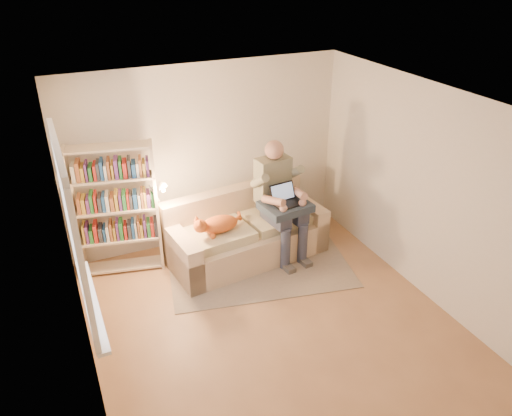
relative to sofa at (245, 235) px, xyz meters
name	(u,v)px	position (x,y,z in m)	size (l,w,h in m)	color
floor	(275,326)	(-0.28, -1.53, -0.33)	(4.50, 4.50, 0.00)	#986A45
ceiling	(280,108)	(-0.28, -1.53, 2.27)	(4.00, 4.50, 0.02)	white
wall_left	(77,276)	(-2.28, -1.53, 0.97)	(0.02, 4.50, 2.60)	silver
wall_right	(428,195)	(1.72, -1.53, 0.97)	(0.02, 4.50, 2.60)	silver
wall_back	(206,156)	(-0.28, 0.72, 0.97)	(4.00, 0.02, 2.60)	silver
wall_front	(424,382)	(-0.28, -3.78, 0.97)	(4.00, 0.02, 2.60)	silver
window	(79,256)	(-2.22, -1.33, 1.04)	(0.12, 1.52, 1.69)	white
sofa	(245,235)	(0.00, 0.00, 0.00)	(2.26, 1.21, 0.92)	beige
person	(279,195)	(0.47, -0.11, 0.58)	(0.54, 0.80, 1.65)	gray
cat	(214,225)	(-0.51, -0.20, 0.37)	(0.75, 0.33, 0.28)	orange
blanket	(291,205)	(0.56, -0.28, 0.47)	(0.63, 0.51, 0.11)	#263444
laptop	(290,197)	(0.56, -0.26, 0.59)	(0.40, 0.36, 0.31)	black
bookshelf	(116,204)	(-1.63, 0.36, 0.66)	(1.18, 0.56, 1.79)	beige
rug	(260,268)	(0.05, -0.40, -0.33)	(2.43, 1.44, 0.01)	gray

